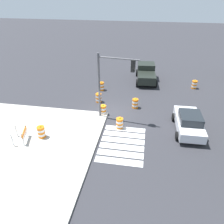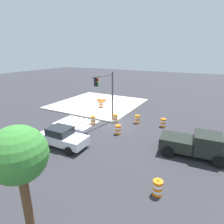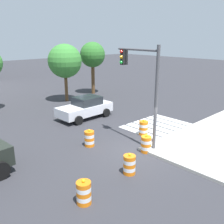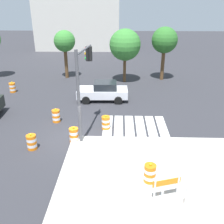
{
  "view_description": "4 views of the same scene",
  "coord_description": "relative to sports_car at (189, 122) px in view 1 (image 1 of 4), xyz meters",
  "views": [
    {
      "loc": [
        16.3,
        3.12,
        9.95
      ],
      "look_at": [
        2.07,
        0.71,
        1.48
      ],
      "focal_mm": 34.43,
      "sensor_mm": 36.0,
      "label": 1
    },
    {
      "loc": [
        -9.01,
        17.21,
        7.66
      ],
      "look_at": [
        -0.12,
        0.84,
        1.61
      ],
      "focal_mm": 29.81,
      "sensor_mm": 36.0,
      "label": 2
    },
    {
      "loc": [
        -9.76,
        -8.28,
        6.0
      ],
      "look_at": [
        1.12,
        3.3,
        1.26
      ],
      "focal_mm": 40.4,
      "sensor_mm": 36.0,
      "label": 3
    },
    {
      "loc": [
        2.9,
        -13.96,
        8.04
      ],
      "look_at": [
        2.45,
        0.77,
        1.49
      ],
      "focal_mm": 40.75,
      "sensor_mm": 36.0,
      "label": 4
    }
  ],
  "objects": [
    {
      "name": "crosswalk_stripes",
      "position": [
        2.5,
        -4.89,
        -0.8
      ],
      "size": [
        4.35,
        3.2,
        0.02
      ],
      "color": "silver",
      "rests_on": "ground"
    },
    {
      "name": "traffic_barrel_far_curb",
      "position": [
        0.52,
        -5.37,
        -0.36
      ],
      "size": [
        0.56,
        0.56,
        1.02
      ],
      "color": "orange",
      "rests_on": "ground"
    },
    {
      "name": "ground_plane",
      "position": [
        -1.5,
        -6.69,
        -0.81
      ],
      "size": [
        120.0,
        120.0,
        0.0
      ],
      "primitive_type": "plane",
      "color": "#2D2D33"
    },
    {
      "name": "sidewalk_corner",
      "position": [
        4.5,
        -12.69,
        -0.74
      ],
      "size": [
        12.0,
        12.0,
        0.15
      ],
      "primitive_type": "cube",
      "color": "#BCB7AD",
      "rests_on": "ground"
    },
    {
      "name": "traffic_barrel_crosswalk_end",
      "position": [
        -6.47,
        -8.35,
        -0.36
      ],
      "size": [
        0.56,
        0.56,
        1.02
      ],
      "color": "orange",
      "rests_on": "ground"
    },
    {
      "name": "traffic_barrel_median_far",
      "position": [
        -1.35,
        -7.11,
        -0.36
      ],
      "size": [
        0.56,
        0.56,
        1.02
      ],
      "color": "orange",
      "rests_on": "ground"
    },
    {
      "name": "sports_car",
      "position": [
        0.0,
        0.0,
        0.0
      ],
      "size": [
        4.35,
        2.23,
        1.63
      ],
      "color": "silver",
      "rests_on": "ground"
    },
    {
      "name": "traffic_barrel_lane_center",
      "position": [
        -3.08,
        -4.39,
        -0.36
      ],
      "size": [
        0.56,
        0.56,
        1.02
      ],
      "color": "orange",
      "rests_on": "ground"
    },
    {
      "name": "traffic_barrel_near_corner",
      "position": [
        -8.66,
        1.81,
        -0.36
      ],
      "size": [
        0.56,
        0.56,
        1.02
      ],
      "color": "orange",
      "rests_on": "ground"
    },
    {
      "name": "traffic_barrel_on_sidewalk",
      "position": [
        2.88,
        -10.92,
        -0.21
      ],
      "size": [
        0.56,
        0.56,
        1.02
      ],
      "color": "orange",
      "rests_on": "sidewalk_corner"
    },
    {
      "name": "traffic_light_pole",
      "position": [
        -0.76,
        -6.16,
        3.1
      ],
      "size": [
        0.63,
        3.27,
        5.5
      ],
      "color": "#4C4C51",
      "rests_on": "sidewalk_corner"
    },
    {
      "name": "pickup_truck",
      "position": [
        -10.24,
        -3.65,
        0.16
      ],
      "size": [
        5.28,
        2.65,
        1.92
      ],
      "color": "black",
      "rests_on": "ground"
    },
    {
      "name": "traffic_barrel_median_near",
      "position": [
        -3.66,
        -8.04,
        -0.36
      ],
      "size": [
        0.56,
        0.56,
        1.02
      ],
      "color": "orange",
      "rests_on": "ground"
    },
    {
      "name": "construction_barricade",
      "position": [
        3.52,
        -12.06,
        -0.09
      ],
      "size": [
        1.41,
        1.1,
        1.0
      ],
      "color": "silver",
      "rests_on": "sidewalk_corner"
    }
  ]
}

